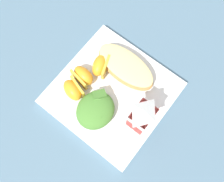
# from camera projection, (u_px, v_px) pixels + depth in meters

# --- Properties ---
(ground) EXTENTS (3.00, 3.00, 0.00)m
(ground) POSITION_uv_depth(u_px,v_px,m) (112.00, 94.00, 0.66)
(ground) COLOR slate
(white_plate) EXTENTS (0.28, 0.28, 0.02)m
(white_plate) POSITION_uv_depth(u_px,v_px,m) (112.00, 93.00, 0.65)
(white_plate) COLOR white
(white_plate) RESTS_ON ground
(cheesy_pizza_bread) EXTENTS (0.09, 0.17, 0.04)m
(cheesy_pizza_bread) POSITION_uv_depth(u_px,v_px,m) (126.00, 67.00, 0.64)
(cheesy_pizza_bread) COLOR tan
(cheesy_pizza_bread) RESTS_ON white_plate
(green_salad_pile) EXTENTS (0.10, 0.09, 0.04)m
(green_salad_pile) POSITION_uv_depth(u_px,v_px,m) (96.00, 110.00, 0.61)
(green_salad_pile) COLOR #4C8433
(green_salad_pile) RESTS_ON white_plate
(milk_carton) EXTENTS (0.06, 0.05, 0.11)m
(milk_carton) POSITION_uv_depth(u_px,v_px,m) (142.00, 116.00, 0.56)
(milk_carton) COLOR #B7332D
(milk_carton) RESTS_ON white_plate
(orange_wedge_front) EXTENTS (0.07, 0.05, 0.04)m
(orange_wedge_front) POSITION_uv_depth(u_px,v_px,m) (101.00, 65.00, 0.64)
(orange_wedge_front) COLOR orange
(orange_wedge_front) RESTS_ON white_plate
(orange_wedge_middle) EXTENTS (0.05, 0.06, 0.04)m
(orange_wedge_middle) POSITION_uv_depth(u_px,v_px,m) (83.00, 76.00, 0.63)
(orange_wedge_middle) COLOR orange
(orange_wedge_middle) RESTS_ON white_plate
(orange_wedge_rear) EXTENTS (0.05, 0.07, 0.04)m
(orange_wedge_rear) POSITION_uv_depth(u_px,v_px,m) (73.00, 90.00, 0.62)
(orange_wedge_rear) COLOR orange
(orange_wedge_rear) RESTS_ON white_plate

